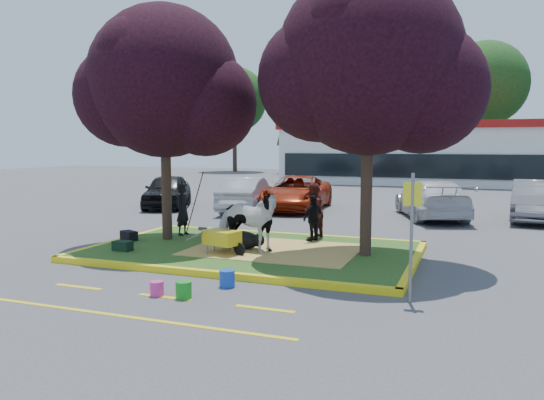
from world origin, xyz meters
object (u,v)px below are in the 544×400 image
(sign_post, at_px, (412,224))
(car_black, at_px, (167,191))
(bucket_green, at_px, (184,290))
(bucket_pink, at_px, (157,289))
(calf, at_px, (240,240))
(wheelbarrow, at_px, (222,238))
(handler, at_px, (183,210))
(bucket_blue, at_px, (227,279))
(cow, at_px, (247,221))
(car_silver, at_px, (247,194))

(sign_post, bearing_deg, car_black, 130.72)
(bucket_green, relative_size, bucket_pink, 1.15)
(calf, height_order, wheelbarrow, wheelbarrow)
(sign_post, height_order, bucket_green, sign_post)
(handler, distance_m, bucket_green, 6.16)
(calf, bearing_deg, handler, 149.72)
(bucket_pink, height_order, bucket_blue, bucket_blue)
(bucket_green, bearing_deg, cow, 94.95)
(bucket_blue, bearing_deg, car_black, 126.61)
(wheelbarrow, bearing_deg, calf, 97.34)
(sign_post, height_order, bucket_blue, sign_post)
(bucket_green, height_order, car_black, car_black)
(bucket_green, bearing_deg, wheelbarrow, 103.46)
(calf, distance_m, car_black, 11.04)
(bucket_blue, distance_m, car_black, 13.98)
(wheelbarrow, xyz_separation_m, sign_post, (4.70, -1.95, 0.87))
(bucket_blue, relative_size, car_black, 0.08)
(calf, xyz_separation_m, car_silver, (-3.35, 8.15, 0.35))
(sign_post, height_order, bucket_pink, sign_post)
(wheelbarrow, xyz_separation_m, car_silver, (-3.21, 8.92, 0.18))
(bucket_pink, xyz_separation_m, car_silver, (-3.41, 12.12, 0.59))
(cow, bearing_deg, sign_post, -115.02)
(cow, xyz_separation_m, wheelbarrow, (-0.44, -0.50, -0.36))
(calf, xyz_separation_m, car_black, (-7.30, 8.27, 0.36))
(wheelbarrow, relative_size, car_silver, 0.35)
(wheelbarrow, bearing_deg, car_black, 145.72)
(bucket_pink, relative_size, car_black, 0.06)
(cow, xyz_separation_m, car_silver, (-3.65, 8.42, -0.19))
(bucket_blue, bearing_deg, handler, 129.11)
(sign_post, bearing_deg, cow, 143.63)
(wheelbarrow, height_order, bucket_pink, wheelbarrow)
(bucket_blue, bearing_deg, wheelbarrow, 118.29)
(bucket_pink, bearing_deg, sign_post, 15.56)
(cow, bearing_deg, car_black, 46.57)
(sign_post, bearing_deg, bucket_blue, 177.04)
(sign_post, relative_size, car_silver, 0.52)
(handler, distance_m, car_black, 8.46)
(wheelbarrow, height_order, car_black, car_black)
(cow, distance_m, calf, 0.67)
(wheelbarrow, bearing_deg, handler, 154.91)
(cow, height_order, car_silver, cow)
(cow, bearing_deg, car_silver, 28.35)
(sign_post, distance_m, bucket_blue, 3.75)
(sign_post, height_order, car_silver, sign_post)
(cow, height_order, handler, cow)
(sign_post, distance_m, car_silver, 13.46)
(handler, relative_size, bucket_blue, 4.50)
(handler, distance_m, sign_post, 8.12)
(sign_post, distance_m, bucket_pink, 4.84)
(cow, bearing_deg, handler, 64.48)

